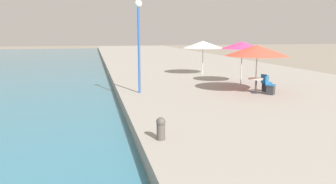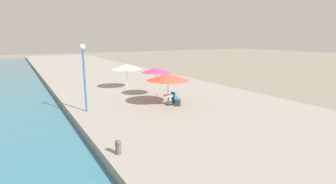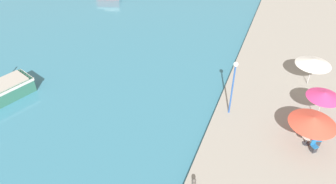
{
  "view_description": "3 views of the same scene",
  "coord_description": "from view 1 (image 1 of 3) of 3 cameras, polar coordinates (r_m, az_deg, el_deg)",
  "views": [
    {
      "loc": [
        -1.19,
        1.79,
        3.47
      ],
      "look_at": [
        1.5,
        13.53,
        1.32
      ],
      "focal_mm": 35.0,
      "sensor_mm": 36.0,
      "label": 1
    },
    {
      "loc": [
        -2.93,
        0.26,
        5.46
      ],
      "look_at": [
        6.73,
        16.64,
        1.52
      ],
      "focal_mm": 28.0,
      "sensor_mm": 36.0,
      "label": 2
    },
    {
      "loc": [
        3.62,
        -1.68,
        17.02
      ],
      "look_at": [
        -4.0,
        18.0,
        1.12
      ],
      "focal_mm": 35.0,
      "sensor_mm": 36.0,
      "label": 3
    }
  ],
  "objects": [
    {
      "name": "quay_promenade",
      "position": [
        36.53,
        1.71,
        5.08
      ],
      "size": [
        16.0,
        90.0,
        0.52
      ],
      "color": "gray",
      "rests_on": "ground_plane"
    },
    {
      "name": "cafe_umbrella_pink",
      "position": [
        16.85,
        15.26,
        7.0
      ],
      "size": [
        3.12,
        3.12,
        2.41
      ],
      "color": "#B7B7B7",
      "rests_on": "quay_promenade"
    },
    {
      "name": "cafe_umbrella_white",
      "position": [
        19.77,
        12.8,
        7.96
      ],
      "size": [
        2.44,
        2.44,
        2.51
      ],
      "color": "#B7B7B7",
      "rests_on": "quay_promenade"
    },
    {
      "name": "cafe_umbrella_striped",
      "position": [
        23.81,
        6.11,
        8.22
      ],
      "size": [
        2.92,
        2.92,
        2.44
      ],
      "color": "#B7B7B7",
      "rests_on": "quay_promenade"
    },
    {
      "name": "cafe_table",
      "position": [
        17.0,
        15.1,
        1.6
      ],
      "size": [
        0.8,
        0.8,
        0.74
      ],
      "color": "#333338",
      "rests_on": "quay_promenade"
    },
    {
      "name": "cafe_chair_left",
      "position": [
        16.8,
        17.38,
        0.67
      ],
      "size": [
        0.59,
        0.59,
        0.91
      ],
      "rotation": [
        0.0,
        0.0,
        3.88
      ],
      "color": "#2D2D33",
      "rests_on": "quay_promenade"
    },
    {
      "name": "cafe_chair_right",
      "position": [
        17.55,
        16.73,
        1.09
      ],
      "size": [
        0.53,
        0.51,
        0.91
      ],
      "rotation": [
        0.0,
        0.0,
        -1.27
      ],
      "color": "#2D2D33",
      "rests_on": "quay_promenade"
    },
    {
      "name": "mooring_bollard",
      "position": [
        9.22,
        -1.25,
        -6.26
      ],
      "size": [
        0.26,
        0.26,
        0.65
      ],
      "color": "#4C4742",
      "rests_on": "quay_promenade"
    },
    {
      "name": "lamppost",
      "position": [
        16.37,
        -5.12,
        10.58
      ],
      "size": [
        0.36,
        0.36,
        4.56
      ],
      "color": "#28519E",
      "rests_on": "quay_promenade"
    }
  ]
}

